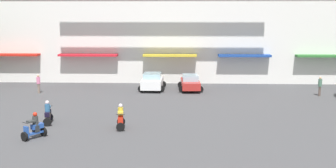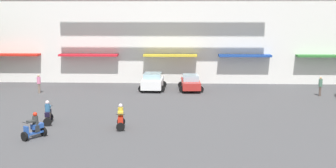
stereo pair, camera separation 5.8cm
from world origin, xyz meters
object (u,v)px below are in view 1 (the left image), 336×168
scooter_rider_2 (34,128)px  pedestrian_1 (320,85)px  parked_car_1 (190,82)px  pedestrian_0 (38,83)px  parked_car_0 (152,81)px  scooter_rider_4 (121,118)px  scooter_rider_0 (48,114)px

scooter_rider_2 → pedestrian_1: (20.00, 13.31, 0.33)m
scooter_rider_2 → pedestrian_1: pedestrian_1 is taller
parked_car_1 → pedestrian_0: size_ratio=2.42×
parked_car_0 → scooter_rider_2: 16.68m
scooter_rider_2 → pedestrian_0: size_ratio=0.91×
pedestrian_1 → scooter_rider_4: bearing=-144.7°
parked_car_1 → pedestrian_1: 11.28m
parked_car_1 → pedestrian_0: (-13.43, -1.98, 0.22)m
parked_car_0 → parked_car_1: parked_car_0 is taller
parked_car_0 → scooter_rider_2: parked_car_0 is taller
parked_car_1 → scooter_rider_2: bearing=-119.9°
parked_car_1 → scooter_rider_4: size_ratio=2.61×
pedestrian_0 → scooter_rider_0: bearing=-68.0°
scooter_rider_0 → scooter_rider_2: (0.27, -3.24, -0.01)m
parked_car_0 → parked_car_1: bearing=-2.2°
parked_car_0 → scooter_rider_0: parked_car_0 is taller
pedestrian_0 → parked_car_0: bearing=12.0°
parked_car_0 → pedestrian_1: size_ratio=2.46×
scooter_rider_2 → parked_car_0: bearing=70.8°
scooter_rider_4 → scooter_rider_2: bearing=-152.7°
scooter_rider_2 → scooter_rider_4: scooter_rider_4 is taller
scooter_rider_4 → pedestrian_0: 14.45m
scooter_rider_0 → parked_car_0: bearing=65.3°
scooter_rider_0 → parked_car_1: bearing=53.3°
scooter_rider_0 → pedestrian_1: size_ratio=0.93×
scooter_rider_4 → parked_car_1: bearing=71.6°
scooter_rider_0 → pedestrian_1: bearing=26.4°
parked_car_0 → parked_car_1: (3.49, -0.14, -0.06)m
scooter_rider_2 → scooter_rider_0: bearing=94.7°
parked_car_1 → pedestrian_0: 13.57m
parked_car_1 → pedestrian_1: bearing=-11.8°
parked_car_0 → scooter_rider_0: size_ratio=2.66×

